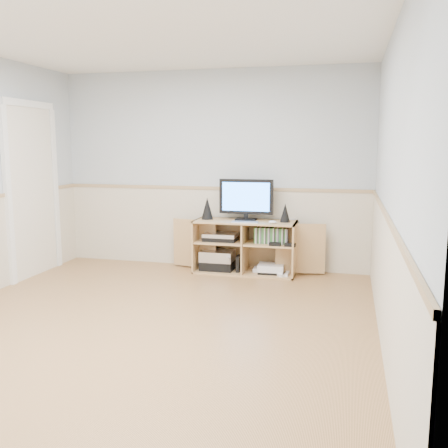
{
  "coord_description": "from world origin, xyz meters",
  "views": [
    {
      "loc": [
        1.69,
        -3.91,
        1.56
      ],
      "look_at": [
        0.41,
        1.2,
        0.73
      ],
      "focal_mm": 40.0,
      "sensor_mm": 36.0,
      "label": 1
    }
  ],
  "objects_px": {
    "media_cabinet": "(246,245)",
    "monitor": "(246,198)",
    "keyboard": "(245,222)",
    "game_consoles": "(270,269)"
  },
  "relations": [
    {
      "from": "media_cabinet",
      "to": "monitor",
      "type": "distance_m",
      "value": 0.59
    },
    {
      "from": "keyboard",
      "to": "game_consoles",
      "type": "relative_size",
      "value": 0.7
    },
    {
      "from": "media_cabinet",
      "to": "game_consoles",
      "type": "relative_size",
      "value": 4.29
    },
    {
      "from": "monitor",
      "to": "keyboard",
      "type": "height_order",
      "value": "monitor"
    },
    {
      "from": "media_cabinet",
      "to": "keyboard",
      "type": "distance_m",
      "value": 0.38
    },
    {
      "from": "game_consoles",
      "to": "media_cabinet",
      "type": "bearing_deg",
      "value": 167.99
    },
    {
      "from": "keyboard",
      "to": "game_consoles",
      "type": "bearing_deg",
      "value": 17.12
    },
    {
      "from": "media_cabinet",
      "to": "monitor",
      "type": "bearing_deg",
      "value": -90.0
    },
    {
      "from": "monitor",
      "to": "keyboard",
      "type": "relative_size",
      "value": 2.1
    },
    {
      "from": "media_cabinet",
      "to": "keyboard",
      "type": "height_order",
      "value": "keyboard"
    }
  ]
}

